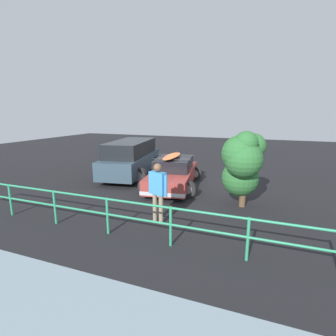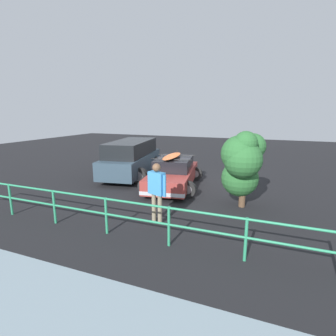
{
  "view_description": "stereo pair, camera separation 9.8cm",
  "coord_description": "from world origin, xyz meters",
  "px_view_note": "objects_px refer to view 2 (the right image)",
  "views": [
    {
      "loc": [
        -3.69,
        10.97,
        3.24
      ],
      "look_at": [
        0.15,
        1.13,
        0.95
      ],
      "focal_mm": 28.0,
      "sensor_mm": 36.0,
      "label": 1
    },
    {
      "loc": [
        -3.79,
        10.93,
        3.24
      ],
      "look_at": [
        0.15,
        1.13,
        0.95
      ],
      "focal_mm": 28.0,
      "sensor_mm": 36.0,
      "label": 2
    }
  ],
  "objects_px": {
    "suv_car": "(131,158)",
    "person_bystander": "(157,188)",
    "bush_near_left": "(243,161)",
    "sedan_car": "(173,173)"
  },
  "relations": [
    {
      "from": "person_bystander",
      "to": "bush_near_left",
      "type": "height_order",
      "value": "bush_near_left"
    },
    {
      "from": "suv_car",
      "to": "bush_near_left",
      "type": "height_order",
      "value": "bush_near_left"
    },
    {
      "from": "person_bystander",
      "to": "bush_near_left",
      "type": "distance_m",
      "value": 3.13
    },
    {
      "from": "bush_near_left",
      "to": "sedan_car",
      "type": "bearing_deg",
      "value": -27.31
    },
    {
      "from": "suv_car",
      "to": "sedan_car",
      "type": "bearing_deg",
      "value": 158.75
    },
    {
      "from": "sedan_car",
      "to": "bush_near_left",
      "type": "relative_size",
      "value": 1.7
    },
    {
      "from": "sedan_car",
      "to": "bush_near_left",
      "type": "distance_m",
      "value": 3.59
    },
    {
      "from": "suv_car",
      "to": "person_bystander",
      "type": "bearing_deg",
      "value": 126.56
    },
    {
      "from": "suv_car",
      "to": "bush_near_left",
      "type": "bearing_deg",
      "value": 155.44
    },
    {
      "from": "sedan_car",
      "to": "person_bystander",
      "type": "bearing_deg",
      "value": 103.65
    }
  ]
}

